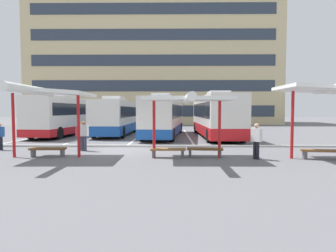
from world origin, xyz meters
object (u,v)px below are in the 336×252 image
at_px(waiting_passenger_2, 84,134).
at_px(waiting_passenger_3, 256,139).
at_px(coach_bus_1, 117,117).
at_px(bench_2, 168,151).
at_px(waiting_shelter_3, 325,91).
at_px(waiting_passenger_0, 0,135).
at_px(bench_3, 205,150).
at_px(coach_bus_3, 215,116).
at_px(waiting_shelter_2, 187,100).
at_px(coach_bus_0, 70,116).
at_px(bench_4, 322,152).
at_px(coach_bus_2, 164,117).
at_px(waiting_passenger_1, 80,134).
at_px(bench_1, 48,150).
at_px(waiting_shelter_1, 43,93).

distance_m(waiting_passenger_2, waiting_passenger_3, 9.20).
bearing_deg(waiting_passenger_3, coach_bus_1, 124.24).
relative_size(bench_2, waiting_passenger_2, 1.02).
bearing_deg(waiting_shelter_3, waiting_passenger_0, 170.07).
distance_m(bench_3, waiting_passenger_3, 2.47).
bearing_deg(waiting_shelter_3, coach_bus_3, 105.92).
distance_m(bench_2, waiting_passenger_2, 5.21).
bearing_deg(coach_bus_3, waiting_shelter_2, -105.24).
bearing_deg(coach_bus_0, bench_3, -48.85).
distance_m(waiting_passenger_0, waiting_passenger_2, 4.94).
bearing_deg(bench_4, bench_3, 174.50).
bearing_deg(coach_bus_2, waiting_passenger_3, -68.66).
xyz_separation_m(bench_4, waiting_passenger_1, (-12.21, 2.77, 0.57)).
height_order(coach_bus_3, bench_4, coach_bus_3).
bearing_deg(waiting_passenger_3, bench_1, 176.57).
bearing_deg(waiting_passenger_3, coach_bus_0, 135.26).
relative_size(waiting_shelter_2, bench_2, 2.83).
bearing_deg(waiting_passenger_2, waiting_shelter_1, -116.12).
distance_m(waiting_shelter_2, waiting_passenger_0, 11.06).
bearing_deg(bench_3, waiting_passenger_3, -14.02).
distance_m(coach_bus_3, bench_2, 11.65).
bearing_deg(waiting_passenger_1, waiting_passenger_0, 179.04).
bearing_deg(waiting_shelter_1, coach_bus_3, 48.56).
distance_m(bench_4, waiting_passenger_3, 3.15).
bearing_deg(waiting_passenger_0, bench_4, -9.59).
relative_size(waiting_shelter_2, waiting_shelter_3, 1.05).
xyz_separation_m(coach_bus_2, waiting_passenger_1, (-4.57, -8.83, -0.79)).
bearing_deg(waiting_passenger_0, waiting_shelter_2, -14.78).
xyz_separation_m(coach_bus_3, waiting_shelter_1, (-9.84, -11.15, 1.34)).
height_order(coach_bus_0, waiting_shelter_2, coach_bus_0).
height_order(bench_3, waiting_passenger_3, waiting_passenger_3).
xyz_separation_m(bench_2, waiting_passenger_1, (-5.02, 2.36, 0.57)).
bearing_deg(bench_3, waiting_shelter_3, -6.58).
distance_m(coach_bus_1, bench_4, 17.87).
bearing_deg(waiting_passenger_3, waiting_shelter_1, 178.96).
distance_m(waiting_shelter_2, waiting_passenger_2, 6.38).
relative_size(bench_4, waiting_passenger_2, 1.10).
height_order(waiting_passenger_1, waiting_passenger_3, waiting_passenger_3).
bearing_deg(waiting_shelter_1, bench_4, -0.54).
height_order(bench_3, bench_4, same).
bearing_deg(waiting_shelter_2, waiting_passenger_3, -2.18).
xyz_separation_m(waiting_passenger_2, waiting_passenger_3, (8.83, -2.58, -0.01)).
height_order(bench_3, waiting_passenger_2, waiting_passenger_2).
relative_size(waiting_passenger_2, waiting_passenger_3, 1.01).
relative_size(coach_bus_2, bench_3, 6.62).
relative_size(waiting_shelter_1, bench_3, 2.79).
relative_size(coach_bus_2, bench_4, 6.34).
distance_m(coach_bus_3, waiting_passenger_2, 12.34).
relative_size(waiting_shelter_1, waiting_passenger_2, 2.93).
bearing_deg(waiting_passenger_2, waiting_passenger_1, 140.41).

